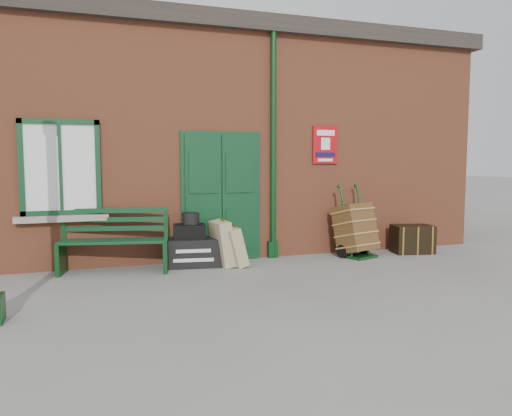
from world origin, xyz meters
name	(u,v)px	position (x,y,z in m)	size (l,w,h in m)	color
ground	(266,278)	(0.00, 0.00, 0.00)	(80.00, 80.00, 0.00)	gray
station_building	(210,142)	(0.00, 3.49, 2.16)	(10.30, 4.30, 4.36)	#A35334
bench	(114,239)	(-2.13, 1.19, 0.52)	(1.74, 0.84, 1.04)	#0F381D
houdini_trunk	(193,252)	(-0.88, 1.18, 0.23)	(0.94, 0.52, 0.47)	black
strongbox	(189,231)	(-0.93, 1.18, 0.59)	(0.52, 0.38, 0.23)	black
hatbox	(191,219)	(-0.90, 1.21, 0.80)	(0.28, 0.28, 0.19)	black
suitcase_back	(222,243)	(-0.41, 1.01, 0.38)	(0.21, 0.53, 0.75)	tan
suitcase_front	(234,247)	(-0.23, 0.91, 0.33)	(0.19, 0.48, 0.64)	tan
porter_trolley	(355,230)	(2.12, 1.03, 0.50)	(0.80, 0.83, 1.29)	#0E3817
dark_trunk	(412,239)	(3.34, 1.00, 0.27)	(0.74, 0.48, 0.53)	black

